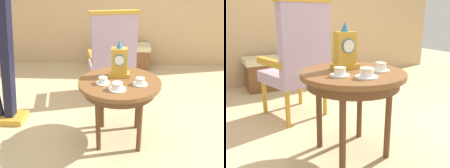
{
  "view_description": "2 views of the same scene",
  "coord_description": "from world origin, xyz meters",
  "views": [
    {
      "loc": [
        0.02,
        -1.88,
        1.42
      ],
      "look_at": [
        -0.08,
        0.02,
        0.56
      ],
      "focal_mm": 36.29,
      "sensor_mm": 36.0,
      "label": 1
    },
    {
      "loc": [
        -0.9,
        -1.48,
        1.0
      ],
      "look_at": [
        -0.1,
        0.01,
        0.53
      ],
      "focal_mm": 40.32,
      "sensor_mm": 36.0,
      "label": 2
    }
  ],
  "objects": [
    {
      "name": "teacup_center",
      "position": [
        0.17,
        -0.11,
        0.65
      ],
      "size": [
        0.13,
        0.13,
        0.06
      ],
      "color": "white",
      "rests_on": "side_table"
    },
    {
      "name": "harp",
      "position": [
        -1.18,
        0.21,
        0.72
      ],
      "size": [
        0.4,
        0.24,
        1.79
      ],
      "color": "gold",
      "rests_on": "ground"
    },
    {
      "name": "teacup_right",
      "position": [
        -0.02,
        -0.22,
        0.65
      ],
      "size": [
        0.14,
        0.14,
        0.06
      ],
      "color": "white",
      "rests_on": "side_table"
    },
    {
      "name": "ground_plane",
      "position": [
        0.0,
        0.0,
        0.0
      ],
      "size": [
        10.0,
        10.0,
        0.0
      ],
      "primitive_type": "plane",
      "color": "tan"
    },
    {
      "name": "side_table",
      "position": [
        -0.01,
        -0.04,
        0.55
      ],
      "size": [
        0.73,
        0.73,
        0.62
      ],
      "color": "brown",
      "rests_on": "ground"
    },
    {
      "name": "mantel_clock",
      "position": [
        -0.01,
        0.07,
        0.75
      ],
      "size": [
        0.19,
        0.11,
        0.34
      ],
      "color": "gold",
      "rests_on": "side_table"
    },
    {
      "name": "window_bench",
      "position": [
        0.01,
        1.95,
        0.22
      ],
      "size": [
        0.93,
        0.4,
        0.44
      ],
      "color": "beige",
      "rests_on": "ground"
    },
    {
      "name": "teacup_left",
      "position": [
        -0.15,
        -0.1,
        0.64
      ],
      "size": [
        0.13,
        0.13,
        0.06
      ],
      "color": "white",
      "rests_on": "side_table"
    },
    {
      "name": "armchair",
      "position": [
        -0.11,
        0.78,
        0.59
      ],
      "size": [
        0.66,
        0.65,
        1.14
      ],
      "color": "#B299B7",
      "rests_on": "ground"
    }
  ]
}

